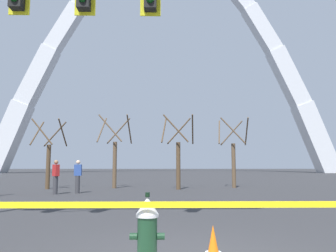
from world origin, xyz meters
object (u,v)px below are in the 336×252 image
(pedestrian_walking_left, at_px, (56,177))
(fire_hydrant, at_px, (147,233))
(monument_arch, at_px, (164,65))
(pedestrian_standing_center, at_px, (78,176))

(pedestrian_walking_left, bearing_deg, fire_hydrant, -67.46)
(monument_arch, distance_m, pedestrian_walking_left, 46.93)
(fire_hydrant, distance_m, pedestrian_walking_left, 12.45)
(fire_hydrant, height_order, pedestrian_standing_center, pedestrian_standing_center)
(fire_hydrant, height_order, pedestrian_walking_left, pedestrian_walking_left)
(pedestrian_walking_left, xyz_separation_m, pedestrian_standing_center, (0.90, 0.55, 0.00))
(monument_arch, xyz_separation_m, pedestrian_walking_left, (-5.31, -42.85, -18.40))
(monument_arch, bearing_deg, fire_hydrant, -90.56)
(pedestrian_walking_left, distance_m, pedestrian_standing_center, 1.05)
(monument_arch, relative_size, pedestrian_walking_left, 38.52)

